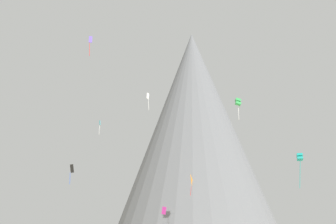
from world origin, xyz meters
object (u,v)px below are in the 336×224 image
Objects in this scene: kite_black_low at (72,170)px; kite_green_high at (238,102)px; kite_teal_low at (300,158)px; kite_cyan_high at (100,124)px; kite_orange_low at (192,180)px; kite_white_high at (148,98)px; rock_massif at (193,143)px; kite_magenta_low at (164,211)px; kite_indigo_high at (90,42)px.

kite_green_high is at bearing 51.00° from kite_black_low.
kite_teal_low is 1.44× the size of kite_cyan_high.
kite_orange_low is at bearing 147.62° from kite_teal_low.
kite_orange_low is 21.75m from kite_white_high.
kite_green_high is 38.18m from kite_cyan_high.
rock_massif is 44.99m from kite_green_high.
kite_cyan_high is (-40.01, 29.39, 14.72)m from kite_teal_low.
kite_magenta_low is at bearing -103.89° from rock_massif.
kite_teal_low is at bearing 72.59° from kite_cyan_high.
kite_cyan_high reaches higher than kite_orange_low.
kite_teal_low is at bearing 28.89° from kite_magenta_low.
kite_cyan_high is at bearing -130.22° from kite_magenta_low.
kite_orange_low is at bearing 149.43° from kite_white_high.
kite_green_high is 21.84m from kite_white_high.
kite_indigo_high is (-18.50, -16.37, 23.03)m from kite_orange_low.
kite_cyan_high reaches higher than kite_green_high.
kite_indigo_high is at bearing -16.67° from kite_black_low.
kite_green_high is at bearing -132.96° from kite_indigo_high.
kite_white_high reaches higher than kite_green_high.
kite_teal_low is (35.39, 0.30, -21.67)m from kite_indigo_high.
kite_white_high reaches higher than kite_cyan_high.
rock_massif is at bearing -122.14° from kite_white_high.
kite_white_high is at bearing 92.76° from kite_black_low.
kite_white_high is 21.53m from kite_indigo_high.
rock_massif is at bearing 107.33° from kite_black_low.
rock_massif is 15.61× the size of kite_green_high.
kite_orange_low is at bearing 27.80° from kite_magenta_low.
kite_orange_low is 1.00× the size of kite_green_high.
kite_white_high is at bearing 77.36° from kite_orange_low.
kite_white_high is 37.22m from kite_teal_low.
kite_white_high is at bearing 155.65° from kite_teal_low.
kite_orange_low is at bearing 70.35° from kite_black_low.
kite_orange_low is at bearing -92.69° from rock_massif.
kite_cyan_high is at bearing 64.10° from kite_orange_low.
kite_white_high is at bearing -108.27° from rock_massif.
kite_green_high is at bearing 139.02° from kite_white_high.
kite_orange_low is 1.27× the size of kite_black_low.
kite_indigo_high reaches higher than kite_orange_low.
kite_cyan_high reaches higher than kite_black_low.
kite_magenta_low is at bearing 90.88° from kite_black_low.
kite_green_high is at bearing -122.16° from kite_orange_low.
kite_magenta_low is (-6.02, 6.03, -5.74)m from kite_orange_low.
rock_massif is 57.91m from kite_indigo_high.
kite_orange_low is 10.28m from kite_magenta_low.
kite_white_high is (-9.66, 2.90, 19.26)m from kite_orange_low.
kite_orange_low is (-1.76, -37.50, -16.57)m from rock_massif.
kite_black_low is 0.92× the size of kite_cyan_high.
kite_teal_low is (15.13, -53.57, -15.21)m from rock_massif.
rock_massif is at bearing 116.96° from kite_teal_low.
kite_black_low reaches higher than kite_magenta_low.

